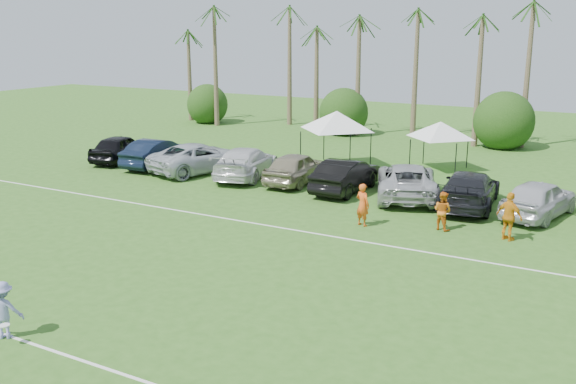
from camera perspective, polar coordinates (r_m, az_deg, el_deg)
The scene contains 26 objects.
field_lines at distance 23.01m, azimuth -11.54°, elevation -6.52°, with size 80.00×12.10×0.01m.
palm_tree_0 at distance 58.69m, azimuth -9.45°, elevation 13.62°, with size 2.40×2.40×8.90m.
palm_tree_1 at distance 55.75m, azimuth -5.30°, elevation 14.61°, with size 2.40×2.40×9.90m.
palm_tree_2 at distance 53.13m, azimuth -0.68°, elevation 15.61°, with size 2.40×2.40×10.90m.
palm_tree_3 at distance 51.30m, azimuth 3.38°, elevation 16.58°, with size 2.40×2.40×11.90m.
palm_tree_4 at distance 49.67m, azimuth 7.62°, elevation 13.57°, with size 2.40×2.40×8.90m.
palm_tree_5 at distance 48.35m, azimuth 12.21°, elevation 14.40°, with size 2.40×2.40×9.90m.
palm_tree_6 at distance 47.34m, azimuth 17.06°, elevation 15.15°, with size 2.40×2.40×10.90m.
bush_tree_0 at distance 58.05m, azimuth -6.25°, elevation 8.10°, with size 4.00×4.00×4.00m.
bush_tree_1 at distance 51.74m, azimuth 5.74°, elevation 7.34°, with size 4.00×4.00×4.00m.
bush_tree_2 at distance 48.34m, azimuth 18.99°, elevation 6.14°, with size 4.00×4.00×4.00m.
sideline_player_a at distance 27.04m, azimuth 6.65°, elevation -1.13°, with size 0.66×0.44×1.82m, color #EC581A.
sideline_player_b at distance 27.09m, azimuth 13.57°, elevation -1.63°, with size 0.79×0.61×1.62m, color orange.
sideline_player_c at distance 26.43m, azimuth 19.08°, elevation -2.08°, with size 1.14×0.47×1.94m, color orange.
canopy_tent_left at distance 38.08m, azimuth 4.37°, elevation 7.19°, with size 4.83×4.83×3.91m.
canopy_tent_right at distance 38.19m, azimuth 13.43°, elevation 6.11°, with size 4.11×4.11×3.33m.
frisbee_player at distance 18.99m, azimuth -23.99°, elevation -9.56°, with size 1.19×1.03×1.60m.
parked_car_0 at distance 41.32m, azimuth -14.70°, elevation 3.81°, with size 1.99×4.94×1.68m, color black.
parked_car_1 at distance 39.17m, azimuth -11.55°, elevation 3.43°, with size 1.78×5.11×1.68m, color black.
parked_car_2 at distance 37.31m, azimuth -7.88°, elevation 3.05°, with size 2.79×6.06×1.68m, color #B8BDC3.
parked_car_3 at distance 35.72m, azimuth -3.74°, elevation 2.64°, with size 2.36×5.80×1.68m, color silver.
parked_car_4 at distance 34.30m, azimuth 0.73°, elevation 2.18°, with size 1.99×4.94×1.68m, color gray.
parked_car_5 at distance 32.65m, azimuth 5.19°, elevation 1.49°, with size 1.78×5.11×1.68m, color black.
parked_car_6 at distance 31.91m, azimuth 10.53°, elevation 1.00°, with size 2.79×6.06×1.68m, color #ADAEB1.
parked_car_7 at distance 30.89m, azimuth 15.81°, elevation 0.25°, with size 2.36×5.80×1.68m, color black.
parked_car_8 at distance 30.19m, azimuth 21.41°, elevation -0.54°, with size 1.99×4.94×1.68m, color silver.
Camera 1 is at (14.16, -8.22, 8.12)m, focal length 40.00 mm.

